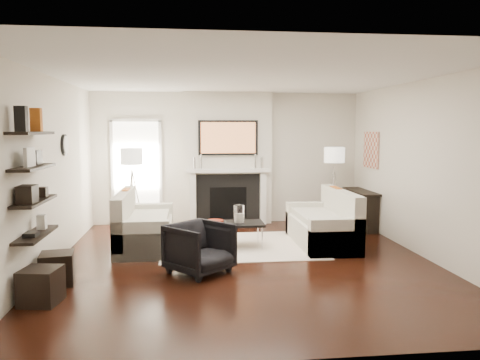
{
  "coord_description": "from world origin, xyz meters",
  "views": [
    {
      "loc": [
        -0.83,
        -6.68,
        1.94
      ],
      "look_at": [
        0.0,
        0.6,
        1.15
      ],
      "focal_mm": 35.0,
      "sensor_mm": 36.0,
      "label": 1
    }
  ],
  "objects": [
    {
      "name": "room_envelope",
      "position": [
        0.0,
        0.0,
        1.35
      ],
      "size": [
        6.0,
        6.0,
        6.0
      ],
      "color": "black",
      "rests_on": "ground"
    },
    {
      "name": "chimney_breast",
      "position": [
        0.0,
        2.88,
        1.35
      ],
      "size": [
        1.8,
        0.25,
        2.7
      ],
      "primitive_type": "cube",
      "color": "silver",
      "rests_on": "floor"
    },
    {
      "name": "fireplace_surround",
      "position": [
        0.0,
        2.74,
        0.52
      ],
      "size": [
        1.3,
        0.02,
        1.04
      ],
      "primitive_type": "cube",
      "color": "black",
      "rests_on": "floor"
    },
    {
      "name": "firebox",
      "position": [
        0.0,
        2.73,
        0.45
      ],
      "size": [
        0.75,
        0.02,
        0.65
      ],
      "primitive_type": "cube",
      "color": "black",
      "rests_on": "floor"
    },
    {
      "name": "mantel_pilaster_l",
      "position": [
        -0.72,
        2.71,
        0.55
      ],
      "size": [
        0.12,
        0.08,
        1.1
      ],
      "primitive_type": "cube",
      "color": "white",
      "rests_on": "floor"
    },
    {
      "name": "mantel_pilaster_r",
      "position": [
        0.72,
        2.71,
        0.55
      ],
      "size": [
        0.12,
        0.08,
        1.1
      ],
      "primitive_type": "cube",
      "color": "white",
      "rests_on": "floor"
    },
    {
      "name": "mantel_shelf",
      "position": [
        0.0,
        2.69,
        1.12
      ],
      "size": [
        1.7,
        0.18,
        0.07
      ],
      "primitive_type": "cube",
      "color": "white",
      "rests_on": "chimney_breast"
    },
    {
      "name": "tv_body",
      "position": [
        0.0,
        2.71,
        1.78
      ],
      "size": [
        1.2,
        0.06,
        0.7
      ],
      "primitive_type": "cube",
      "color": "black",
      "rests_on": "chimney_breast"
    },
    {
      "name": "tv_screen",
      "position": [
        0.0,
        2.68,
        1.78
      ],
      "size": [
        1.1,
        0.0,
        0.62
      ],
      "primitive_type": "cube",
      "color": "#BF723F",
      "rests_on": "tv_body"
    },
    {
      "name": "candlestick_l_tall",
      "position": [
        -0.55,
        2.7,
        1.3
      ],
      "size": [
        0.04,
        0.04,
        0.3
      ],
      "primitive_type": "cylinder",
      "color": "silver",
      "rests_on": "mantel_shelf"
    },
    {
      "name": "candlestick_l_short",
      "position": [
        -0.68,
        2.7,
        1.27
      ],
      "size": [
        0.04,
        0.04,
        0.24
      ],
      "primitive_type": "cylinder",
      "color": "silver",
      "rests_on": "mantel_shelf"
    },
    {
      "name": "candlestick_r_tall",
      "position": [
        0.55,
        2.7,
        1.3
      ],
      "size": [
        0.04,
        0.04,
        0.3
      ],
      "primitive_type": "cylinder",
      "color": "silver",
      "rests_on": "mantel_shelf"
    },
    {
      "name": "candlestick_r_short",
      "position": [
        0.68,
        2.7,
        1.27
      ],
      "size": [
        0.04,
        0.04,
        0.24
      ],
      "primitive_type": "cylinder",
      "color": "silver",
      "rests_on": "mantel_shelf"
    },
    {
      "name": "hallway_panel",
      "position": [
        -1.85,
        2.98,
        1.05
      ],
      "size": [
        0.9,
        0.02,
        2.1
      ],
      "primitive_type": "cube",
      "color": "white",
      "rests_on": "floor"
    },
    {
      "name": "door_trim_l",
      "position": [
        -2.33,
        2.96,
        1.05
      ],
      "size": [
        0.06,
        0.06,
        2.16
      ],
      "primitive_type": "cube",
      "color": "white",
      "rests_on": "floor"
    },
    {
      "name": "door_trim_r",
      "position": [
        -1.37,
        2.96,
        1.05
      ],
      "size": [
        0.06,
        0.06,
        2.16
      ],
      "primitive_type": "cube",
      "color": "white",
      "rests_on": "floor"
    },
    {
      "name": "door_trim_top",
      "position": [
        -1.85,
        2.96,
        2.13
      ],
      "size": [
        1.02,
        0.06,
        0.06
      ],
      "primitive_type": "cube",
      "color": "white",
      "rests_on": "wall_back"
    },
    {
      "name": "rug",
      "position": [
        0.05,
        0.92,
        0.01
      ],
      "size": [
        2.6,
        2.0,
        0.01
      ],
      "primitive_type": "cube",
      "color": "beige",
      "rests_on": "floor"
    },
    {
      "name": "loveseat_left_base",
      "position": [
        -1.53,
        1.05,
        0.21
      ],
      "size": [
        0.85,
        1.8,
        0.42
      ],
      "primitive_type": "cube",
      "color": "beige",
      "rests_on": "floor"
    },
    {
      "name": "loveseat_left_back",
      "position": [
        -1.86,
        1.05,
        0.53
      ],
      "size": [
        0.18,
        1.8,
        0.8
      ],
      "primitive_type": "cube",
      "color": "beige",
      "rests_on": "floor"
    },
    {
      "name": "loveseat_left_arm_n",
      "position": [
        -1.53,
        0.24,
        0.3
      ],
      "size": [
        0.85,
        0.18,
        0.6
      ],
      "primitive_type": "cube",
      "color": "beige",
      "rests_on": "floor"
    },
    {
      "name": "loveseat_left_arm_s",
      "position": [
        -1.53,
        1.86,
        0.3
      ],
      "size": [
        0.85,
        0.18,
        0.6
      ],
      "primitive_type": "cube",
      "color": "beige",
      "rests_on": "floor"
    },
    {
      "name": "loveseat_left_cushion",
      "position": [
        -1.48,
        1.05,
        0.47
      ],
      "size": [
        0.63,
        1.44,
        0.1
      ],
      "primitive_type": "cube",
      "color": "beige",
      "rests_on": "loveseat_left_base"
    },
    {
      "name": "pillow_left_orange",
      "position": [
        -1.86,
        1.35,
        0.73
      ],
      "size": [
        0.1,
        0.42,
        0.42
      ],
      "primitive_type": "cube",
      "color": "#AF5515",
      "rests_on": "loveseat_left_cushion"
    },
    {
      "name": "pillow_left_charcoal",
      "position": [
        -1.86,
        0.75,
        0.72
      ],
      "size": [
        0.1,
        0.4,
        0.4
      ],
      "primitive_type": "cube",
      "color": "black",
      "rests_on": "loveseat_left_cushion"
    },
    {
      "name": "loveseat_right_base",
      "position": [
        1.42,
        0.89,
        0.21
      ],
      "size": [
        0.85,
        1.8,
        0.42
      ],
      "primitive_type": "cube",
      "color": "beige",
      "rests_on": "floor"
    },
    {
      "name": "loveseat_right_back",
      "position": [
        1.76,
        0.89,
        0.53
      ],
      "size": [
        0.18,
        1.8,
        0.8
      ],
      "primitive_type": "cube",
      "color": "beige",
      "rests_on": "floor"
    },
    {
      "name": "loveseat_right_arm_n",
      "position": [
        1.42,
        0.08,
        0.3
      ],
      "size": [
        0.85,
        0.18,
        0.6
      ],
      "primitive_type": "cube",
      "color": "beige",
      "rests_on": "floor"
    },
    {
      "name": "loveseat_right_arm_s",
      "position": [
        1.42,
        1.7,
        0.3
      ],
      "size": [
        0.85,
        0.18,
        0.6
      ],
      "primitive_type": "cube",
      "color": "beige",
      "rests_on": "floor"
    },
    {
      "name": "loveseat_right_cushion",
      "position": [
        1.37,
        0.89,
        0.47
      ],
      "size": [
        0.63,
        1.44,
        0.1
      ],
      "primitive_type": "cube",
      "color": "beige",
      "rests_on": "loveseat_right_base"
    },
    {
      "name": "pillow_right_orange",
      "position": [
        1.76,
        1.19,
        0.73
      ],
      "size": [
        0.1,
        0.42,
        0.42
      ],
      "primitive_type": "cube",
      "color": "#AF5515",
      "rests_on": "loveseat_right_cushion"
    },
    {
      "name": "pillow_right_charcoal",
      "position": [
        1.76,
        0.59,
        0.72
      ],
      "size": [
        0.1,
        0.4,
        0.4
      ],
      "primitive_type": "cube",
      "color": "black",
      "rests_on": "loveseat_right_cushion"
    },
    {
      "name": "coffee_table",
      "position": [
        -0.14,
        0.84,
        0.4
      ],
      "size": [
        1.1,
        0.55,
        0.04
      ],
      "primitive_type": "cube",
      "color": "black",
      "rests_on": "floor"
    },
    {
      "name": "coffee_leg_nw",
      "position": [
        -0.64,
        0.62,
        0.19
      ],
      "size": [
        0.02,
        0.02,
        0.38
      ],
      "primitive_type": "cylinder",
      "color": "silver",
      "rests_on": "floor"
    },
    {
      "name": "coffee_leg_ne",
      "position": [
        0.36,
        0.62,
        0.19
      ],
      "size": [
        0.02,
        0.02,
        0.38
      ],
      "primitive_type": "cylinder",
      "color": "silver",
      "rests_on": "floor"
    },
    {
      "name": "coffee_leg_sw",
      "position": [
        -0.64,
        1.06,
        0.19
      ],
      "size": [
        0.02,
        0.02,
        0.38
      ],
      "primitive_type": "cylinder",
      "color": "silver",
      "rests_on": "floor"
    },
    {
      "name": "coffee_leg_se",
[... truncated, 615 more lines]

